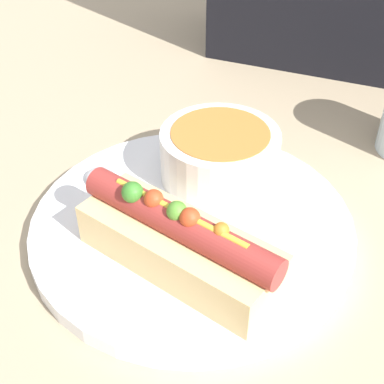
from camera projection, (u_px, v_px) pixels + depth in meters
name	position (u px, v px, depth m)	size (l,w,h in m)	color
ground_plane	(192.00, 231.00, 0.49)	(4.00, 4.00, 0.00)	tan
dinner_plate	(192.00, 225.00, 0.48)	(0.29, 0.29, 0.01)	white
hot_dog	(179.00, 241.00, 0.42)	(0.18, 0.10, 0.07)	#E5C17F
soup_bowl	(219.00, 152.00, 0.51)	(0.11, 0.11, 0.05)	silver
spoon	(111.00, 191.00, 0.50)	(0.15, 0.12, 0.01)	#B7B7BC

